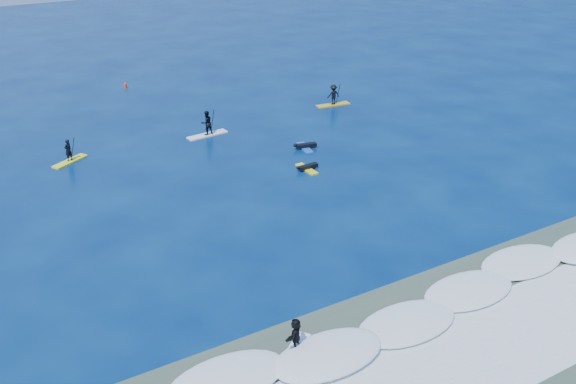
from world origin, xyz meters
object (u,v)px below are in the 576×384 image
sup_paddler_center (207,125)px  prone_paddler_near (307,168)px  sup_paddler_left (69,154)px  wave_surfer (296,336)px  marker_buoy (125,85)px  sup_paddler_right (333,96)px  prone_paddler_far (305,146)px

sup_paddler_center → prone_paddler_near: sup_paddler_center is taller
sup_paddler_left → sup_paddler_center: sup_paddler_center is taller
wave_surfer → marker_buoy: bearing=44.4°
sup_paddler_left → sup_paddler_right: bearing=-27.9°
sup_paddler_left → marker_buoy: size_ratio=4.14×
marker_buoy → wave_surfer: bearing=-97.9°
prone_paddler_near → prone_paddler_far: bearing=-31.4°
sup_paddler_center → prone_paddler_far: size_ratio=1.45×
marker_buoy → sup_paddler_right: bearing=-45.3°
prone_paddler_near → prone_paddler_far: size_ratio=0.91×
sup_paddler_left → prone_paddler_far: (14.80, -5.91, -0.42)m
sup_paddler_left → prone_paddler_far: 15.94m
sup_paddler_center → marker_buoy: bearing=89.7°
sup_paddler_center → wave_surfer: sup_paddler_center is taller
sup_paddler_left → marker_buoy: (8.45, 14.66, -0.30)m
sup_paddler_center → prone_paddler_far: bearing=-56.0°
sup_paddler_right → prone_paddler_near: bearing=-125.1°
prone_paddler_near → marker_buoy: (-4.52, 23.76, 0.13)m
wave_surfer → sup_paddler_left: bearing=59.5°
sup_paddler_left → wave_surfer: size_ratio=1.32×
sup_paddler_center → sup_paddler_right: bearing=-0.4°
prone_paddler_far → wave_surfer: bearing=159.8°
sup_paddler_right → wave_surfer: size_ratio=1.51×
sup_paddler_left → wave_surfer: (3.07, -24.12, 0.26)m
sup_paddler_right → prone_paddler_near: size_ratio=1.49×
sup_paddler_center → prone_paddler_near: bearing=-77.4°
sup_paddler_center → sup_paddler_left: bearing=173.3°
sup_paddler_center → sup_paddler_right: (11.96, 1.18, -0.02)m
sup_paddler_center → prone_paddler_near: size_ratio=1.59×
prone_paddler_near → marker_buoy: marker_buoy is taller
sup_paddler_left → prone_paddler_far: bearing=-52.4°
sup_paddler_left → sup_paddler_right: sup_paddler_right is taller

